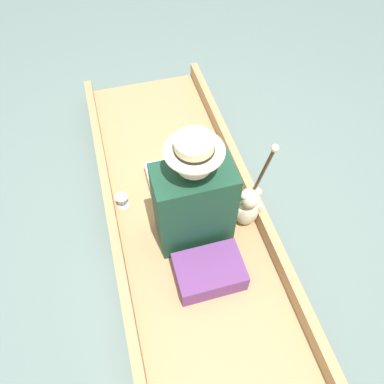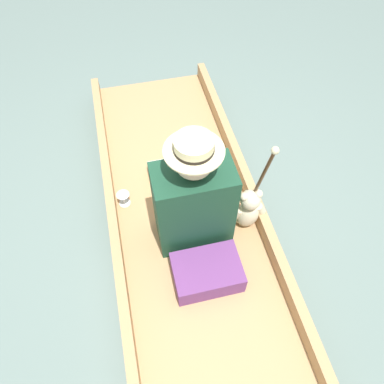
# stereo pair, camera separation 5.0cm
# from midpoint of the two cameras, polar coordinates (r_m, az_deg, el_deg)

# --- Properties ---
(ground_plane) EXTENTS (16.00, 16.00, 0.00)m
(ground_plane) POSITION_cam_midpoint_polar(r_m,az_deg,el_deg) (2.75, -0.52, -5.12)
(ground_plane) COLOR slate
(punt_boat) EXTENTS (1.04, 3.00, 0.28)m
(punt_boat) POSITION_cam_midpoint_polar(r_m,az_deg,el_deg) (2.67, -0.54, -4.11)
(punt_boat) COLOR tan
(punt_boat) RESTS_ON ground_plane
(seat_cushion) EXTENTS (0.41, 0.29, 0.15)m
(seat_cushion) POSITION_cam_midpoint_polar(r_m,az_deg,el_deg) (2.32, 2.93, -12.13)
(seat_cushion) COLOR #6B3875
(seat_cushion) RESTS_ON punt_boat
(seated_person) EXTENTS (0.46, 0.76, 0.89)m
(seated_person) POSITION_cam_midpoint_polar(r_m,az_deg,el_deg) (2.29, 0.46, -0.77)
(seated_person) COLOR white
(seated_person) RESTS_ON punt_boat
(teddy_bear) EXTENTS (0.25, 0.15, 0.36)m
(teddy_bear) POSITION_cam_midpoint_polar(r_m,az_deg,el_deg) (2.46, 9.12, -2.65)
(teddy_bear) COLOR beige
(teddy_bear) RESTS_ON punt_boat
(wine_glass) EXTENTS (0.09, 0.09, 0.10)m
(wine_glass) POSITION_cam_midpoint_polar(r_m,az_deg,el_deg) (2.64, -9.88, -0.78)
(wine_glass) COLOR silver
(wine_glass) RESTS_ON punt_boat
(walking_cane) EXTENTS (0.04, 0.21, 0.84)m
(walking_cane) POSITION_cam_midpoint_polar(r_m,az_deg,el_deg) (2.21, 11.07, 1.85)
(walking_cane) COLOR brown
(walking_cane) RESTS_ON punt_boat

